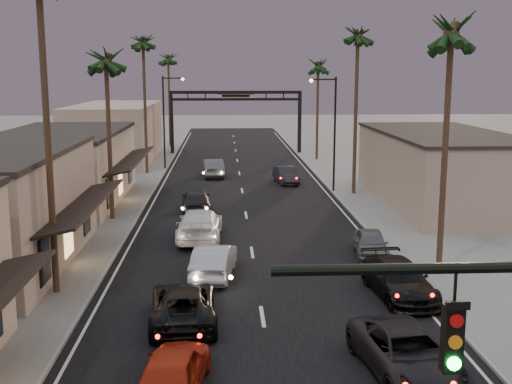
{
  "coord_description": "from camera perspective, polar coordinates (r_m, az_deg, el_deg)",
  "views": [
    {
      "loc": [
        -1.43,
        -4.45,
        9.28
      ],
      "look_at": [
        0.41,
        31.96,
        2.5
      ],
      "focal_mm": 45.0,
      "sensor_mm": 36.0,
      "label": 1
    }
  ],
  "objects": [
    {
      "name": "ground",
      "position": [
        45.43,
        -1.02,
        -1.25
      ],
      "size": [
        200.0,
        200.0,
        0.0
      ],
      "primitive_type": "plane",
      "color": "slate",
      "rests_on": "ground"
    },
    {
      "name": "road",
      "position": [
        50.33,
        -1.21,
        -0.09
      ],
      "size": [
        14.0,
        120.0,
        0.02
      ],
      "primitive_type": "cube",
      "color": "black",
      "rests_on": "ground"
    },
    {
      "name": "sidewalk_left",
      "position": [
        57.76,
        -10.88,
        1.16
      ],
      "size": [
        5.0,
        92.0,
        0.12
      ],
      "primitive_type": "cube",
      "color": "slate",
      "rests_on": "ground"
    },
    {
      "name": "sidewalk_right",
      "position": [
        58.23,
        7.97,
        1.32
      ],
      "size": [
        5.0,
        92.0,
        0.12
      ],
      "primitive_type": "cube",
      "color": "slate",
      "rests_on": "ground"
    },
    {
      "name": "storefront_far",
      "position": [
        48.34,
        -16.71,
        2.03
      ],
      "size": [
        8.0,
        16.0,
        5.0
      ],
      "primitive_type": "cube",
      "color": "#C7B398",
      "rests_on": "ground"
    },
    {
      "name": "storefront_dist",
      "position": [
        70.68,
        -12.35,
        5.2
      ],
      "size": [
        8.0,
        20.0,
        6.0
      ],
      "primitive_type": "cube",
      "color": "gray",
      "rests_on": "ground"
    },
    {
      "name": "building_right",
      "position": [
        47.53,
        16.1,
        1.92
      ],
      "size": [
        8.0,
        18.0,
        5.0
      ],
      "primitive_type": "cube",
      "color": "gray",
      "rests_on": "ground"
    },
    {
      "name": "arch",
      "position": [
        74.55,
        -1.8,
        7.65
      ],
      "size": [
        15.2,
        0.4,
        7.27
      ],
      "color": "black",
      "rests_on": "ground"
    },
    {
      "name": "streetlight_right",
      "position": [
        50.3,
        6.71,
        5.96
      ],
      "size": [
        2.13,
        0.3,
        9.0
      ],
      "color": "black",
      "rests_on": "ground"
    },
    {
      "name": "streetlight_left",
      "position": [
        62.81,
        -7.95,
        6.83
      ],
      "size": [
        2.13,
        0.3,
        9.0
      ],
      "color": "black",
      "rests_on": "ground"
    },
    {
      "name": "palm_lc",
      "position": [
        41.09,
        -13.22,
        11.92
      ],
      "size": [
        3.2,
        3.2,
        12.2
      ],
      "color": "#38281C",
      "rests_on": "ground"
    },
    {
      "name": "palm_ld",
      "position": [
        59.96,
        -10.03,
        13.38
      ],
      "size": [
        3.2,
        3.2,
        14.2
      ],
      "color": "#38281C",
      "rests_on": "ground"
    },
    {
      "name": "palm_ra",
      "position": [
        30.24,
        17.03,
        14.19
      ],
      "size": [
        3.2,
        3.2,
        13.2
      ],
      "color": "#38281C",
      "rests_on": "ground"
    },
    {
      "name": "palm_rb",
      "position": [
        49.57,
        9.06,
        14.04
      ],
      "size": [
        3.2,
        3.2,
        14.2
      ],
      "color": "#38281C",
      "rests_on": "ground"
    },
    {
      "name": "palm_rc",
      "position": [
        69.19,
        5.56,
        11.47
      ],
      "size": [
        3.2,
        3.2,
        12.2
      ],
      "color": "#38281C",
      "rests_on": "ground"
    },
    {
      "name": "palm_far",
      "position": [
        82.76,
        -7.82,
        11.94
      ],
      "size": [
        3.2,
        3.2,
        13.2
      ],
      "color": "#38281C",
      "rests_on": "ground"
    },
    {
      "name": "oncoming_red",
      "position": [
        19.54,
        -7.35,
        -15.45
      ],
      "size": [
        2.3,
        4.56,
        1.49
      ],
      "primitive_type": "imported",
      "rotation": [
        0.0,
        0.0,
        3.02
      ],
      "color": "#A0200B",
      "rests_on": "ground"
    },
    {
      "name": "oncoming_pickup",
      "position": [
        24.6,
        -6.48,
        -9.89
      ],
      "size": [
        2.69,
        5.33,
        1.45
      ],
      "primitive_type": "imported",
      "rotation": [
        0.0,
        0.0,
        3.2
      ],
      "color": "black",
      "rests_on": "ground"
    },
    {
      "name": "oncoming_silver",
      "position": [
        29.76,
        -3.75,
        -6.1
      ],
      "size": [
        2.22,
        4.84,
        1.54
      ],
      "primitive_type": "imported",
      "rotation": [
        0.0,
        0.0,
        3.01
      ],
      "color": "#A7A7AD",
      "rests_on": "ground"
    },
    {
      "name": "oncoming_white",
      "position": [
        36.38,
        -5.02,
        -2.89
      ],
      "size": [
        2.6,
        6.01,
        1.72
      ],
      "primitive_type": "imported",
      "rotation": [
        0.0,
        0.0,
        3.11
      ],
      "color": "silver",
      "rests_on": "ground"
    },
    {
      "name": "oncoming_dgrey",
      "position": [
        43.62,
        -5.35,
        -0.73
      ],
      "size": [
        2.18,
        4.78,
        1.59
      ],
      "primitive_type": "imported",
      "rotation": [
        0.0,
        0.0,
        3.21
      ],
      "color": "black",
      "rests_on": "ground"
    },
    {
      "name": "oncoming_grey_far",
      "position": [
        58.21,
        -3.84,
        2.15
      ],
      "size": [
        2.19,
        5.08,
        1.63
      ],
      "primitive_type": "imported",
      "rotation": [
        0.0,
        0.0,
        3.24
      ],
      "color": "#4D4D53",
      "rests_on": "ground"
    },
    {
      "name": "curbside_near",
      "position": [
        20.98,
        13.27,
        -13.8
      ],
      "size": [
        3.14,
        5.57,
        1.47
      ],
      "primitive_type": "imported",
      "rotation": [
        0.0,
        0.0,
        0.14
      ],
      "color": "black",
      "rests_on": "ground"
    },
    {
      "name": "curbside_black",
      "position": [
        27.79,
        12.58,
        -7.6
      ],
      "size": [
        2.58,
        5.36,
        1.51
      ],
      "primitive_type": "imported",
      "rotation": [
        0.0,
        0.0,
        0.09
      ],
      "color": "black",
      "rests_on": "ground"
    },
    {
      "name": "curbside_grey",
      "position": [
        33.41,
        10.18,
        -4.54
      ],
      "size": [
        2.09,
        4.2,
        1.38
      ],
      "primitive_type": "imported",
      "rotation": [
        0.0,
        0.0,
        -0.12
      ],
      "color": "#545459",
      "rests_on": "ground"
    },
    {
      "name": "curbside_far",
      "position": [
        54.64,
        2.69,
        1.5
      ],
      "size": [
        2.08,
        4.48,
        1.42
      ],
      "primitive_type": "imported",
      "rotation": [
        0.0,
        0.0,
        0.14
      ],
      "color": "black",
      "rests_on": "ground"
    }
  ]
}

